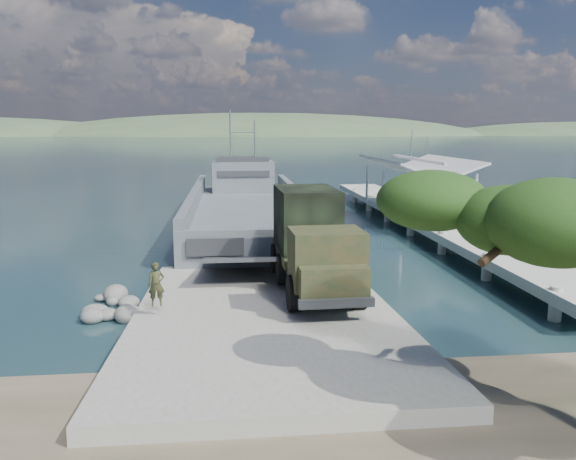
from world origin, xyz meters
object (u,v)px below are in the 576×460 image
(pier, at_px, (420,207))
(military_truck, at_px, (312,240))
(soldier, at_px, (157,294))
(sailboat_near, at_px, (410,201))
(sailboat_far, at_px, (426,191))
(landing_craft, at_px, (247,215))

(pier, bearing_deg, military_truck, -122.55)
(soldier, height_order, sailboat_near, sailboat_near)
(military_truck, height_order, sailboat_far, sailboat_far)
(military_truck, height_order, sailboat_near, sailboat_near)
(sailboat_far, bearing_deg, landing_craft, -140.23)
(sailboat_near, bearing_deg, landing_craft, -163.57)
(soldier, bearing_deg, military_truck, 21.84)
(military_truck, distance_m, sailboat_near, 32.52)
(sailboat_far, bearing_deg, pier, -112.40)
(military_truck, xyz_separation_m, soldier, (-6.38, -3.31, -1.28))
(landing_craft, bearing_deg, pier, -11.04)
(pier, relative_size, sailboat_near, 5.85)
(sailboat_far, bearing_deg, military_truck, -117.94)
(landing_craft, bearing_deg, sailboat_near, 31.30)
(landing_craft, relative_size, sailboat_far, 4.96)
(sailboat_near, bearing_deg, military_truck, -130.54)
(military_truck, bearing_deg, landing_craft, 95.25)
(landing_craft, distance_m, soldier, 22.95)
(pier, xyz_separation_m, sailboat_far, (7.98, 21.09, -1.24))
(soldier, xyz_separation_m, sailboat_near, (20.42, 32.56, -0.94))
(military_truck, height_order, soldier, military_truck)
(military_truck, xyz_separation_m, sailboat_far, (18.66, 37.83, -2.26))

